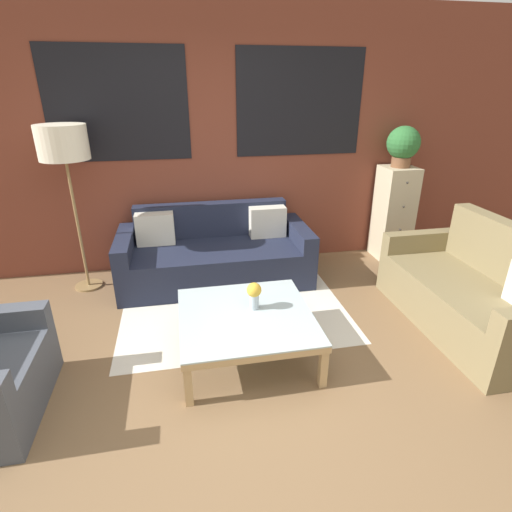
% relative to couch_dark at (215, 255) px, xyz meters
% --- Properties ---
extents(ground_plane, '(16.00, 16.00, 0.00)m').
position_rel_couch_dark_xyz_m(ground_plane, '(0.08, -1.95, -0.28)').
color(ground_plane, brown).
extents(wall_back_brick, '(8.40, 0.09, 2.80)m').
position_rel_couch_dark_xyz_m(wall_back_brick, '(0.08, 0.49, 1.13)').
color(wall_back_brick, brown).
rests_on(wall_back_brick, ground_plane).
extents(rug, '(2.10, 1.41, 0.00)m').
position_rel_couch_dark_xyz_m(rug, '(0.10, -0.77, -0.28)').
color(rug, silver).
rests_on(rug, ground_plane).
extents(couch_dark, '(2.01, 0.88, 0.78)m').
position_rel_couch_dark_xyz_m(couch_dark, '(0.00, 0.00, 0.00)').
color(couch_dark, '#1E2338').
rests_on(couch_dark, ground_plane).
extents(settee_vintage, '(0.80, 1.65, 0.92)m').
position_rel_couch_dark_xyz_m(settee_vintage, '(2.11, -1.38, 0.03)').
color(settee_vintage, olive).
rests_on(settee_vintage, ground_plane).
extents(coffee_table, '(1.02, 1.02, 0.36)m').
position_rel_couch_dark_xyz_m(coffee_table, '(0.10, -1.40, 0.04)').
color(coffee_table, silver).
rests_on(coffee_table, ground_plane).
extents(floor_lamp, '(0.46, 0.46, 1.66)m').
position_rel_couch_dark_xyz_m(floor_lamp, '(-1.36, 0.07, 1.17)').
color(floor_lamp, olive).
rests_on(floor_lamp, ground_plane).
extents(drawer_cabinet, '(0.38, 0.40, 1.11)m').
position_rel_couch_dark_xyz_m(drawer_cabinet, '(2.19, 0.22, 0.28)').
color(drawer_cabinet, '#C6B793').
rests_on(drawer_cabinet, ground_plane).
extents(potted_plant, '(0.37, 0.37, 0.46)m').
position_rel_couch_dark_xyz_m(potted_plant, '(2.19, 0.22, 1.08)').
color(potted_plant, brown).
rests_on(potted_plant, drawer_cabinet).
extents(flower_vase, '(0.12, 0.12, 0.22)m').
position_rel_couch_dark_xyz_m(flower_vase, '(0.18, -1.32, 0.22)').
color(flower_vase, '#ADBCC6').
rests_on(flower_vase, coffee_table).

